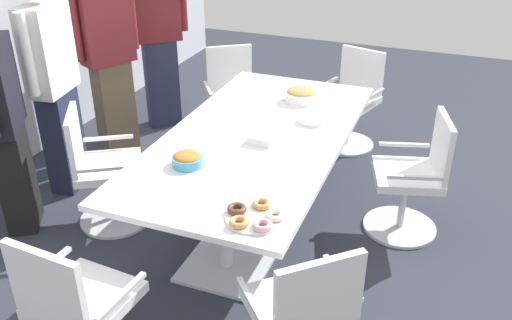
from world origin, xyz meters
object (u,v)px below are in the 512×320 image
donut_platter (255,216)px  plate_stack (311,121)px  office_chair_2 (233,102)px  office_chair_1 (351,104)px  person_standing_2 (108,52)px  person_standing_3 (158,30)px  snack_bowl_pretzels (188,159)px  office_chair_4 (80,315)px  napkin_pile (263,138)px  conference_table (256,151)px  office_chair_0 (414,182)px  person_standing_1 (53,81)px  snack_bowl_cookies (301,95)px  office_chair_3 (102,174)px  person_standing_0 (3,120)px

donut_platter → plate_stack: (1.31, 0.07, -0.00)m
office_chair_2 → plate_stack: 1.44m
office_chair_1 → person_standing_2: 2.27m
person_standing_3 → snack_bowl_pretzels: bearing=82.5°
person_standing_2 → donut_platter: person_standing_2 is taller
office_chair_2 → office_chair_4: (-2.90, -0.40, 0.00)m
plate_stack → napkin_pile: bearing=152.7°
conference_table → office_chair_0: office_chair_0 is taller
snack_bowl_pretzels → person_standing_2: bearing=48.8°
office_chair_4 → person_standing_1: bearing=134.6°
office_chair_2 → napkin_pile: size_ratio=5.44×
napkin_pile → snack_bowl_cookies: bearing=-2.0°
office_chair_1 → snack_bowl_pretzels: office_chair_1 is taller
plate_stack → office_chair_3: bearing=117.1°
person_standing_1 → snack_bowl_cookies: size_ratio=6.93×
donut_platter → napkin_pile: (0.88, 0.29, 0.01)m
conference_table → person_standing_0: person_standing_0 is taller
person_standing_1 → napkin_pile: size_ratio=10.70×
conference_table → office_chair_2: 1.49m
office_chair_1 → person_standing_0: bearing=65.6°
person_standing_2 → plate_stack: 1.98m
office_chair_1 → person_standing_2: (-0.96, 1.98, 0.57)m
conference_table → office_chair_1: (1.62, -0.35, -0.22)m
plate_stack → snack_bowl_cookies: bearing=27.6°
office_chair_3 → plate_stack: office_chair_3 is taller
conference_table → person_standing_3: (1.38, 1.56, 0.37)m
office_chair_2 → napkin_pile: (-1.36, -0.81, 0.37)m
office_chair_3 → person_standing_2: (1.02, 0.56, 0.57)m
snack_bowl_cookies → office_chair_4: bearing=169.2°
office_chair_3 → snack_bowl_pretzels: (-0.20, -0.83, 0.39)m
office_chair_1 → person_standing_1: person_standing_1 is taller
person_standing_1 → person_standing_3: size_ratio=0.95×
person_standing_2 → person_standing_3: bearing=-158.8°
conference_table → office_chair_0: (0.35, -1.08, -0.22)m
office_chair_0 → napkin_pile: bearing=97.5°
office_chair_0 → person_standing_2: (0.31, 2.72, 0.57)m
office_chair_2 → office_chair_4: size_ratio=1.00×
office_chair_0 → person_standing_3: (1.03, 2.64, 0.58)m
office_chair_1 → office_chair_2: same height
person_standing_3 → plate_stack: size_ratio=9.43×
office_chair_1 → snack_bowl_cookies: bearing=92.3°
conference_table → office_chair_3: office_chair_3 is taller
person_standing_1 → donut_platter: bearing=55.5°
person_standing_1 → person_standing_2: size_ratio=0.97×
person_standing_2 → donut_platter: bearing=77.8°
person_standing_3 → plate_stack: bearing=109.1°
office_chair_0 → snack_bowl_pretzels: (-0.92, 1.32, 0.39)m
office_chair_2 → snack_bowl_pretzels: 1.94m
person_standing_3 → office_chair_2: bearing=130.9°
office_chair_3 → napkin_pile: bearing=71.7°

